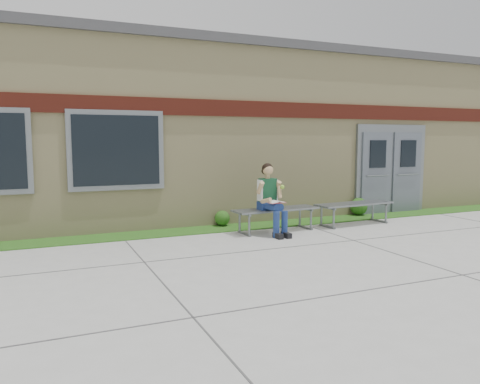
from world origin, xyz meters
name	(u,v)px	position (x,y,z in m)	size (l,w,h in m)	color
ground	(324,251)	(0.00, 0.00, 0.00)	(80.00, 80.00, 0.00)	#9E9E99
grass_strip	(258,225)	(0.00, 2.60, 0.01)	(16.00, 0.80, 0.02)	#1F5216
school_building	(207,133)	(0.00, 5.99, 2.10)	(16.20, 6.22, 4.20)	beige
bench_left	(276,214)	(0.06, 1.89, 0.37)	(1.90, 0.65, 0.49)	slate
bench_right	(354,208)	(2.06, 1.89, 0.38)	(1.94, 0.68, 0.50)	slate
girl	(271,198)	(-0.17, 1.67, 0.75)	(0.52, 0.86, 1.44)	navy
shrub_mid	(222,218)	(-0.77, 2.85, 0.19)	(0.34, 0.34, 0.34)	#1F5216
shrub_east	(359,206)	(2.93, 2.85, 0.24)	(0.43, 0.43, 0.43)	#1F5216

